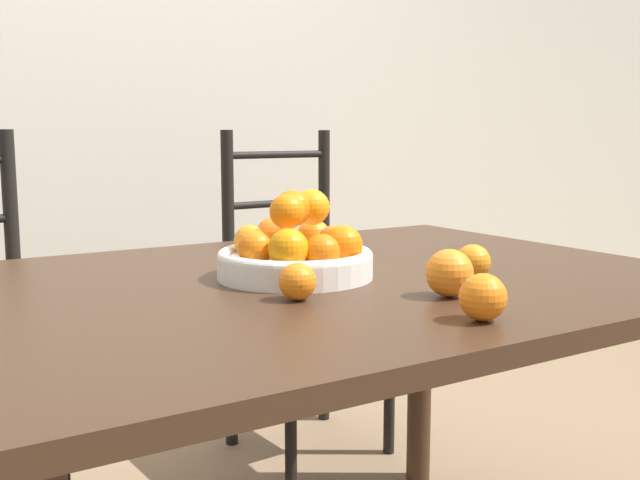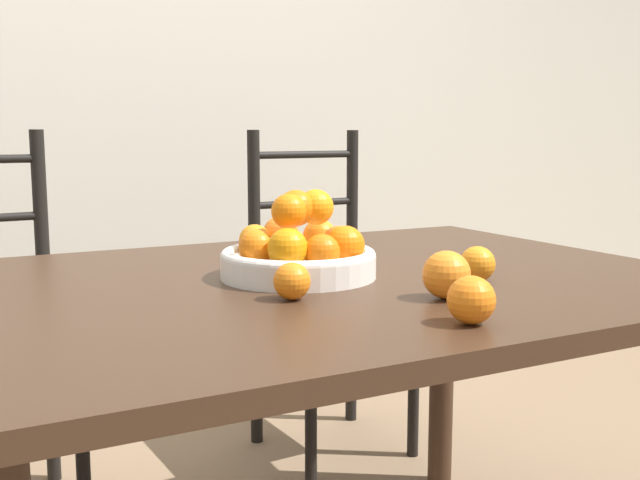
# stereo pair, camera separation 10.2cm
# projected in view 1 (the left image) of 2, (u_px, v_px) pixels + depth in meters

# --- Properties ---
(wall_back) EXTENTS (8.00, 0.06, 2.60)m
(wall_back) POSITION_uv_depth(u_px,v_px,m) (86.00, 57.00, 2.69)
(wall_back) COLOR beige
(wall_back) RESTS_ON ground_plane
(dining_table) EXTENTS (1.41, 1.06, 0.76)m
(dining_table) POSITION_uv_depth(u_px,v_px,m) (322.00, 326.00, 1.45)
(dining_table) COLOR #382316
(dining_table) RESTS_ON ground_plane
(fruit_bowl) EXTENTS (0.30, 0.30, 0.17)m
(fruit_bowl) POSITION_uv_depth(u_px,v_px,m) (296.00, 252.00, 1.42)
(fruit_bowl) COLOR white
(fruit_bowl) RESTS_ON dining_table
(orange_loose_0) EXTENTS (0.07, 0.07, 0.07)m
(orange_loose_0) POSITION_uv_depth(u_px,v_px,m) (473.00, 262.00, 1.41)
(orange_loose_0) COLOR orange
(orange_loose_0) RESTS_ON dining_table
(orange_loose_1) EXTENTS (0.08, 0.08, 0.08)m
(orange_loose_1) POSITION_uv_depth(u_px,v_px,m) (449.00, 273.00, 1.26)
(orange_loose_1) COLOR orange
(orange_loose_1) RESTS_ON dining_table
(orange_loose_2) EXTENTS (0.07, 0.07, 0.07)m
(orange_loose_2) POSITION_uv_depth(u_px,v_px,m) (483.00, 297.00, 1.09)
(orange_loose_2) COLOR orange
(orange_loose_2) RESTS_ON dining_table
(orange_loose_3) EXTENTS (0.06, 0.06, 0.06)m
(orange_loose_3) POSITION_uv_depth(u_px,v_px,m) (297.00, 282.00, 1.23)
(orange_loose_3) COLOR orange
(orange_loose_3) RESTS_ON dining_table
(chair_right) EXTENTS (0.44, 0.42, 1.04)m
(chair_right) POSITION_uv_depth(u_px,v_px,m) (301.00, 302.00, 2.44)
(chair_right) COLOR black
(chair_right) RESTS_ON ground_plane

